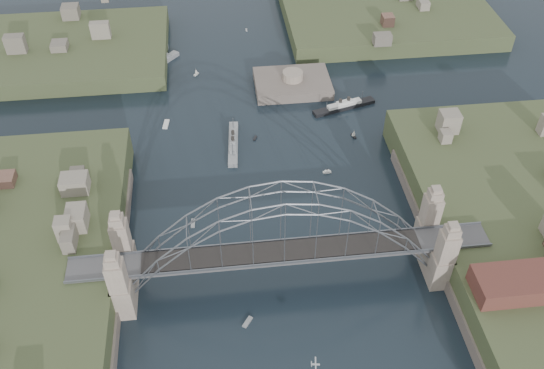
{
  "coord_description": "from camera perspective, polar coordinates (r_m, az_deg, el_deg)",
  "views": [
    {
      "loc": [
        -10.72,
        -75.85,
        97.46
      ],
      "look_at": [
        0.0,
        18.0,
        10.0
      ],
      "focal_mm": 38.91,
      "sensor_mm": 36.0,
      "label": 1
    }
  ],
  "objects": [
    {
      "name": "fort_island",
      "position": [
        177.07,
        1.97,
        9.24
      ],
      "size": [
        22.0,
        16.0,
        9.4
      ],
      "color": "#5E534B",
      "rests_on": "ground"
    },
    {
      "name": "aeroplane",
      "position": [
        106.95,
        4.15,
        -16.97
      ],
      "size": [
        1.61,
        2.94,
        0.43
      ],
      "color": "silver"
    },
    {
      "name": "small_boat_f",
      "position": [
        157.07,
        -1.64,
        4.49
      ],
      "size": [
        1.25,
        1.91,
        0.45
      ],
      "color": "white",
      "rests_on": "ground"
    },
    {
      "name": "small_boat_b",
      "position": [
        147.1,
        5.35,
        1.23
      ],
      "size": [
        2.09,
        0.78,
        1.43
      ],
      "color": "white",
      "rests_on": "ground"
    },
    {
      "name": "ground",
      "position": [
        123.96,
        0.96,
        -9.04
      ],
      "size": [
        500.0,
        500.0,
        0.0
      ],
      "primitive_type": "plane",
      "color": "black",
      "rests_on": "ground"
    },
    {
      "name": "small_boat_c",
      "position": [
        117.51,
        -2.39,
        -13.17
      ],
      "size": [
        2.31,
        2.75,
        0.45
      ],
      "color": "white",
      "rests_on": "ground"
    },
    {
      "name": "small_boat_d",
      "position": [
        158.78,
        7.93,
        4.88
      ],
      "size": [
        1.28,
        2.23,
        2.38
      ],
      "color": "white",
      "rests_on": "ground"
    },
    {
      "name": "small_boat_a",
      "position": [
        135.18,
        -7.65,
        -3.74
      ],
      "size": [
        1.02,
        2.69,
        0.45
      ],
      "color": "white",
      "rests_on": "ground"
    },
    {
      "name": "naval_cruiser_near",
      "position": [
        154.64,
        -3.77,
        4.01
      ],
      "size": [
        3.77,
        17.91,
        5.33
      ],
      "color": "gray",
      "rests_on": "ground"
    },
    {
      "name": "ocean_liner",
      "position": [
        169.03,
        6.98,
        7.53
      ],
      "size": [
        18.69,
        7.72,
        4.6
      ],
      "color": "black",
      "rests_on": "ground"
    },
    {
      "name": "bridge",
      "position": [
        114.53,
        1.03,
        -5.23
      ],
      "size": [
        84.0,
        13.8,
        24.6
      ],
      "color": "#4D4D4F",
      "rests_on": "ground"
    },
    {
      "name": "small_boat_h",
      "position": [
        183.72,
        -7.35,
        10.73
      ],
      "size": [
        1.75,
        1.98,
        2.38
      ],
      "color": "white",
      "rests_on": "ground"
    },
    {
      "name": "naval_cruiser_far",
      "position": [
        190.06,
        -10.87,
        11.45
      ],
      "size": [
        12.4,
        13.87,
        5.53
      ],
      "color": "gray",
      "rests_on": "ground"
    },
    {
      "name": "small_boat_e",
      "position": [
        164.49,
        -10.22,
        5.76
      ],
      "size": [
        1.91,
        4.18,
        0.45
      ],
      "color": "white",
      "rests_on": "ground"
    },
    {
      "name": "headland_ne",
      "position": [
        218.13,
        10.77,
        15.74
      ],
      "size": [
        70.0,
        55.0,
        9.5
      ],
      "primitive_type": "cube",
      "color": "#3A4526",
      "rests_on": "ground"
    },
    {
      "name": "small_boat_k",
      "position": [
        206.91,
        -2.49,
        14.7
      ],
      "size": [
        0.6,
        1.73,
        0.45
      ],
      "color": "white",
      "rests_on": "ground"
    },
    {
      "name": "headland_nw",
      "position": [
        201.37,
        -18.75,
        11.68
      ],
      "size": [
        60.0,
        45.0,
        9.0
      ],
      "primitive_type": "cube",
      "color": "#3A4526",
      "rests_on": "ground"
    },
    {
      "name": "small_boat_i",
      "position": [
        143.87,
        13.66,
        -1.28
      ],
      "size": [
        0.95,
        2.15,
        0.45
      ],
      "color": "white",
      "rests_on": "ground"
    },
    {
      "name": "wharf_shed",
      "position": [
        120.29,
        23.47,
        -8.71
      ],
      "size": [
        20.0,
        8.0,
        4.0
      ],
      "primitive_type": "cube",
      "color": "#592D26",
      "rests_on": "shore_east"
    }
  ]
}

